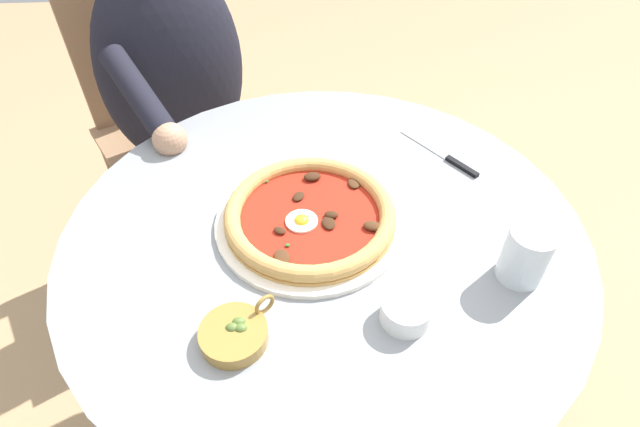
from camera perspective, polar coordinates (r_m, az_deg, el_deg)
ground_plane at (r=1.48m, az=0.30°, el=-21.92°), size 6.00×6.00×0.02m
dining_table at (r=0.97m, az=0.43°, el=-7.20°), size 0.89×0.89×0.73m
pizza_on_plate at (r=0.85m, az=-1.14°, el=-0.30°), size 0.33×0.33×0.04m
water_glass at (r=0.82m, az=22.32°, el=-4.69°), size 0.07×0.07×0.09m
steak_knife at (r=1.03m, az=14.54°, el=6.02°), size 0.12×0.17×0.01m
ramekin_capers at (r=0.73m, az=9.78°, el=-10.88°), size 0.07×0.07×0.04m
olive_pan at (r=0.72m, az=-9.70°, el=-13.36°), size 0.11×0.10×0.05m
diner_person at (r=1.46m, az=-14.90°, el=8.61°), size 0.44×0.58×1.19m
cafe_chair_diner at (r=1.57m, az=-17.22°, el=11.88°), size 0.59×0.59×0.93m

